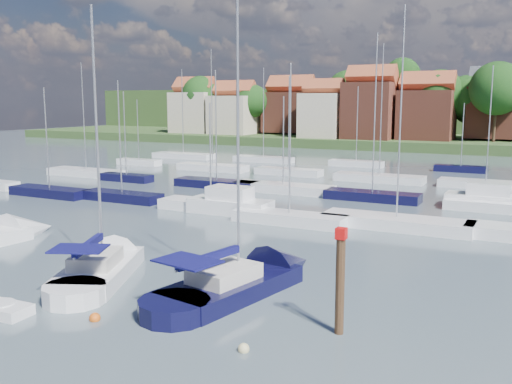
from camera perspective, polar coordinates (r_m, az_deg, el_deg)
The scene contains 10 objects.
ground at distance 63.32m, azimuth 10.61°, elevation 0.63°, with size 260.00×260.00×0.00m, color #44555C.
sailboat_centre at distance 32.33m, azimuth -14.64°, elevation -7.09°, with size 7.17×11.36×15.13m.
sailboat_navy at distance 28.82m, azimuth -0.51°, elevation -8.80°, with size 5.35×12.35×16.56m.
tender at distance 27.73m, azimuth -24.23°, elevation -10.62°, with size 2.88×1.41×0.61m.
timber_piling at distance 23.30m, azimuth 8.36°, elevation -10.99°, with size 0.40×0.40×6.59m.
buoy_d at distance 25.72m, azimuth -15.81°, elevation -12.25°, with size 0.48×0.48×0.48m, color #D85914.
buoy_e at distance 30.24m, azimuth 0.31°, elevation -8.62°, with size 0.44×0.44×0.44m, color #D85914.
buoy_f at distance 22.02m, azimuth -1.25°, elevation -15.65°, with size 0.44×0.44×0.44m, color beige.
marina_field at distance 58.12m, azimuth 11.07°, elevation 0.29°, with size 79.62×41.41×15.93m.
far_shore_town at distance 153.64m, azimuth 21.41°, elevation 6.82°, with size 212.46×90.00×22.27m.
Camera 1 is at (17.52, -20.14, 9.25)m, focal length 40.00 mm.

